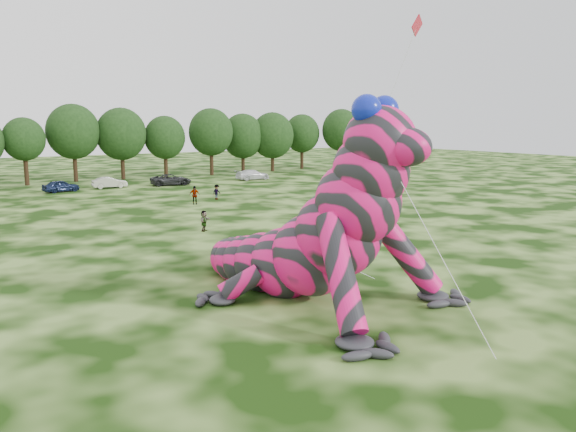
# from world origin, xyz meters

# --- Properties ---
(ground) EXTENTS (240.00, 240.00, 0.00)m
(ground) POSITION_xyz_m (0.00, 0.00, 0.00)
(ground) COLOR #16330A
(ground) RESTS_ON ground
(inflatable_gecko) EXTENTS (20.80, 22.59, 9.25)m
(inflatable_gecko) POSITION_xyz_m (4.12, 0.15, 4.62)
(inflatable_gecko) COLOR #E90F6C
(inflatable_gecko) RESTS_ON ground
(flying_kite) EXTENTS (4.04, 4.24, 14.98)m
(flying_kite) POSITION_xyz_m (16.14, 4.69, 13.03)
(flying_kite) COLOR red
(flying_kite) RESTS_ON ground
(tree_9) EXTENTS (5.27, 4.74, 8.68)m
(tree_9) POSITION_xyz_m (1.06, 57.35, 4.34)
(tree_9) COLOR black
(tree_9) RESTS_ON ground
(tree_10) EXTENTS (7.09, 6.38, 10.50)m
(tree_10) POSITION_xyz_m (7.40, 58.58, 5.25)
(tree_10) COLOR black
(tree_10) RESTS_ON ground
(tree_11) EXTENTS (7.01, 6.31, 10.07)m
(tree_11) POSITION_xyz_m (13.79, 58.20, 5.03)
(tree_11) COLOR black
(tree_11) RESTS_ON ground
(tree_12) EXTENTS (5.99, 5.39, 8.97)m
(tree_12) POSITION_xyz_m (20.01, 57.74, 4.49)
(tree_12) COLOR black
(tree_12) RESTS_ON ground
(tree_13) EXTENTS (6.83, 6.15, 10.13)m
(tree_13) POSITION_xyz_m (27.13, 57.13, 5.06)
(tree_13) COLOR black
(tree_13) RESTS_ON ground
(tree_14) EXTENTS (6.82, 6.14, 9.40)m
(tree_14) POSITION_xyz_m (33.46, 58.72, 4.70)
(tree_14) COLOR black
(tree_14) RESTS_ON ground
(tree_15) EXTENTS (7.17, 6.45, 9.63)m
(tree_15) POSITION_xyz_m (38.47, 57.77, 4.82)
(tree_15) COLOR black
(tree_15) RESTS_ON ground
(tree_16) EXTENTS (6.26, 5.63, 9.37)m
(tree_16) POSITION_xyz_m (45.45, 59.37, 4.69)
(tree_16) COLOR black
(tree_16) RESTS_ON ground
(tree_17) EXTENTS (6.98, 6.28, 10.30)m
(tree_17) POSITION_xyz_m (51.95, 56.66, 5.15)
(tree_17) COLOR black
(tree_17) RESTS_ON ground
(car_4) EXTENTS (4.35, 2.46, 1.40)m
(car_4) POSITION_xyz_m (3.27, 47.62, 0.70)
(car_4) COLOR #152143
(car_4) RESTS_ON ground
(car_5) EXTENTS (4.20, 1.64, 1.36)m
(car_5) POSITION_xyz_m (9.13, 48.46, 0.68)
(car_5) COLOR beige
(car_5) RESTS_ON ground
(car_6) EXTENTS (5.44, 2.99, 1.44)m
(car_6) POSITION_xyz_m (16.66, 47.23, 0.72)
(car_6) COLOR #262628
(car_6) RESTS_ON ground
(car_7) EXTENTS (4.94, 2.03, 1.43)m
(car_7) POSITION_xyz_m (28.89, 47.50, 0.71)
(car_7) COLOR white
(car_7) RESTS_ON ground
(spectator_5) EXTENTS (1.40, 1.31, 1.57)m
(spectator_5) POSITION_xyz_m (7.33, 16.72, 0.79)
(spectator_5) COLOR gray
(spectator_5) RESTS_ON ground
(spectator_3) EXTENTS (1.16, 0.73, 1.84)m
(spectator_3) POSITION_xyz_m (12.33, 29.88, 0.92)
(spectator_3) COLOR gray
(spectator_3) RESTS_ON ground
(spectator_2) EXTENTS (1.17, 0.92, 1.60)m
(spectator_2) POSITION_xyz_m (15.71, 31.84, 0.80)
(spectator_2) COLOR gray
(spectator_2) RESTS_ON ground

